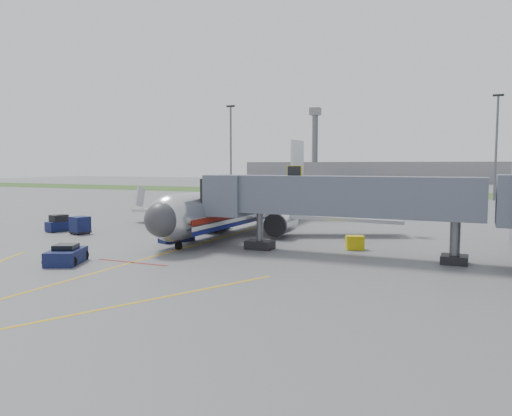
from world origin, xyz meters
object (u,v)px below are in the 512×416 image
at_px(pushback_tug, 66,256).
at_px(ramp_worker, 191,222).
at_px(baggage_tug, 59,224).
at_px(belt_loader, 177,236).
at_px(airliner, 247,205).

height_order(pushback_tug, ramp_worker, ramp_worker).
distance_m(baggage_tug, belt_loader, 15.13).
bearing_deg(airliner, ramp_worker, -163.14).
distance_m(airliner, pushback_tug, 21.94).
bearing_deg(ramp_worker, pushback_tug, -117.29).
distance_m(baggage_tug, ramp_worker, 13.74).
bearing_deg(ramp_worker, airliner, -15.80).
bearing_deg(baggage_tug, pushback_tug, -42.76).
height_order(airliner, baggage_tug, airliner).
xyz_separation_m(airliner, ramp_worker, (-5.85, -1.77, -1.89)).
bearing_deg(airliner, pushback_tug, -100.56).
bearing_deg(ramp_worker, belt_loader, -99.63).
bearing_deg(belt_loader, airliner, 75.58).
bearing_deg(airliner, baggage_tug, -153.16).
relative_size(pushback_tug, ramp_worker, 2.55).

